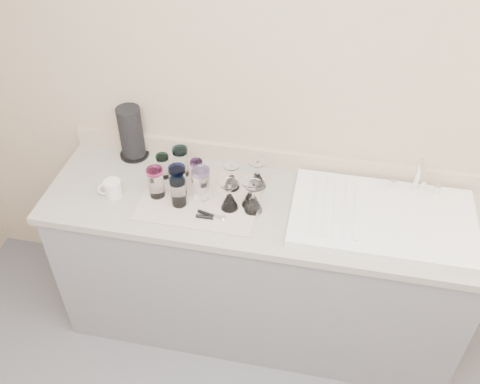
% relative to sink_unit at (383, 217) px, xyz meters
% --- Properties ---
extents(room_envelope, '(3.54, 3.50, 2.52)m').
position_rel_sink_unit_xyz_m(room_envelope, '(-0.55, -1.20, 0.64)').
color(room_envelope, '#56555B').
rests_on(room_envelope, ground).
extents(counter_unit, '(2.06, 0.62, 0.90)m').
position_rel_sink_unit_xyz_m(counter_unit, '(-0.55, -0.00, -0.47)').
color(counter_unit, slate).
rests_on(counter_unit, ground).
extents(sink_unit, '(0.82, 0.50, 0.22)m').
position_rel_sink_unit_xyz_m(sink_unit, '(0.00, 0.00, 0.00)').
color(sink_unit, white).
rests_on(sink_unit, counter_unit).
extents(dish_towel, '(0.55, 0.42, 0.01)m').
position_rel_sink_unit_xyz_m(dish_towel, '(-0.84, -0.02, -0.02)').
color(dish_towel, beige).
rests_on(dish_towel, counter_unit).
extents(tumbler_teal, '(0.06, 0.06, 0.13)m').
position_rel_sink_unit_xyz_m(tumbler_teal, '(-1.06, 0.09, 0.05)').
color(tumbler_teal, white).
rests_on(tumbler_teal, dish_towel).
extents(tumbler_cyan, '(0.08, 0.08, 0.15)m').
position_rel_sink_unit_xyz_m(tumbler_cyan, '(-0.98, 0.13, 0.07)').
color(tumbler_cyan, white).
rests_on(tumbler_cyan, dish_towel).
extents(tumbler_purple, '(0.06, 0.06, 0.12)m').
position_rel_sink_unit_xyz_m(tumbler_purple, '(-0.89, 0.09, 0.05)').
color(tumbler_purple, white).
rests_on(tumbler_purple, dish_towel).
extents(tumbler_magenta, '(0.08, 0.08, 0.15)m').
position_rel_sink_unit_xyz_m(tumbler_magenta, '(-1.05, -0.05, 0.07)').
color(tumbler_magenta, white).
rests_on(tumbler_magenta, dish_towel).
extents(tumbler_blue, '(0.08, 0.08, 0.16)m').
position_rel_sink_unit_xyz_m(tumbler_blue, '(-0.95, -0.02, 0.07)').
color(tumbler_blue, white).
rests_on(tumbler_blue, dish_towel).
extents(tumbler_lavender, '(0.08, 0.08, 0.16)m').
position_rel_sink_unit_xyz_m(tumbler_lavender, '(-0.84, -0.02, 0.07)').
color(tumbler_lavender, white).
rests_on(tumbler_lavender, dish_towel).
extents(tumbler_extra, '(0.07, 0.07, 0.15)m').
position_rel_sink_unit_xyz_m(tumbler_extra, '(-0.93, -0.09, 0.06)').
color(tumbler_extra, white).
rests_on(tumbler_extra, dish_towel).
extents(goblet_back_left, '(0.08, 0.08, 0.14)m').
position_rel_sink_unit_xyz_m(goblet_back_left, '(-0.71, 0.08, 0.04)').
color(goblet_back_left, white).
rests_on(goblet_back_left, dish_towel).
extents(goblet_back_right, '(0.09, 0.09, 0.15)m').
position_rel_sink_unit_xyz_m(goblet_back_right, '(-0.60, 0.11, 0.04)').
color(goblet_back_right, white).
rests_on(goblet_back_right, dish_towel).
extents(goblet_front_left, '(0.08, 0.08, 0.15)m').
position_rel_sink_unit_xyz_m(goblet_front_left, '(-0.69, -0.06, 0.04)').
color(goblet_front_left, white).
rests_on(goblet_front_left, dish_towel).
extents(goblet_front_right, '(0.08, 0.08, 0.14)m').
position_rel_sink_unit_xyz_m(goblet_front_right, '(-0.61, -0.03, 0.04)').
color(goblet_front_right, white).
rests_on(goblet_front_right, dish_towel).
extents(goblet_extra, '(0.09, 0.09, 0.15)m').
position_rel_sink_unit_xyz_m(goblet_extra, '(-0.58, -0.06, 0.04)').
color(goblet_extra, white).
rests_on(goblet_extra, dish_towel).
extents(can_opener, '(0.14, 0.05, 0.02)m').
position_rel_sink_unit_xyz_m(can_opener, '(-0.76, -0.15, -0.00)').
color(can_opener, silver).
rests_on(can_opener, dish_towel).
extents(white_mug, '(0.12, 0.10, 0.08)m').
position_rel_sink_unit_xyz_m(white_mug, '(-1.25, -0.08, 0.02)').
color(white_mug, silver).
rests_on(white_mug, counter_unit).
extents(paper_towel_roll, '(0.15, 0.15, 0.28)m').
position_rel_sink_unit_xyz_m(paper_towel_roll, '(-1.26, 0.24, 0.12)').
color(paper_towel_roll, black).
rests_on(paper_towel_roll, counter_unit).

